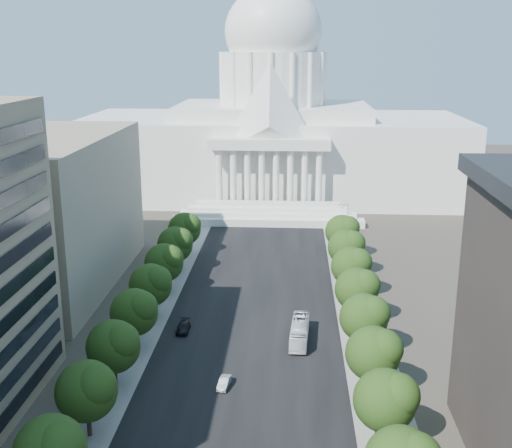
# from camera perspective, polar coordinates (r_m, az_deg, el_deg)

# --- Properties ---
(road_asphalt) EXTENTS (30.00, 260.00, 0.01)m
(road_asphalt) POSITION_cam_1_polar(r_m,az_deg,el_deg) (120.01, -0.12, -7.35)
(road_asphalt) COLOR black
(road_asphalt) RESTS_ON ground
(sidewalk_left) EXTENTS (8.00, 260.00, 0.02)m
(sidewalk_left) POSITION_cam_1_polar(r_m,az_deg,el_deg) (122.55, -9.09, -7.06)
(sidewalk_left) COLOR gray
(sidewalk_left) RESTS_ON ground
(sidewalk_right) EXTENTS (8.00, 260.00, 0.02)m
(sidewalk_right) POSITION_cam_1_polar(r_m,az_deg,el_deg) (120.46, 9.02, -7.46)
(sidewalk_right) COLOR gray
(sidewalk_right) RESTS_ON ground
(capitol) EXTENTS (120.00, 56.00, 73.00)m
(capitol) POSITION_cam_1_polar(r_m,az_deg,el_deg) (207.10, 1.48, 8.12)
(capitol) COLOR white
(capitol) RESTS_ON ground
(office_block_left_far) EXTENTS (38.00, 52.00, 30.00)m
(office_block_left_far) POSITION_cam_1_polar(r_m,az_deg,el_deg) (135.95, -20.49, 1.06)
(office_block_left_far) COLOR gray
(office_block_left_far) RESTS_ON ground
(tree_l_d) EXTENTS (7.79, 7.60, 9.97)m
(tree_l_d) POSITION_cam_1_polar(r_m,az_deg,el_deg) (82.80, -14.66, -14.07)
(tree_l_d) COLOR #33261C
(tree_l_d) RESTS_ON ground
(tree_l_e) EXTENTS (7.79, 7.60, 9.97)m
(tree_l_e) POSITION_cam_1_polar(r_m,az_deg,el_deg) (92.93, -12.41, -10.49)
(tree_l_e) COLOR #33261C
(tree_l_e) RESTS_ON ground
(tree_l_f) EXTENTS (7.79, 7.60, 9.97)m
(tree_l_f) POSITION_cam_1_polar(r_m,az_deg,el_deg) (103.47, -10.64, -7.62)
(tree_l_f) COLOR #33261C
(tree_l_f) RESTS_ON ground
(tree_l_g) EXTENTS (7.79, 7.60, 9.97)m
(tree_l_g) POSITION_cam_1_polar(r_m,az_deg,el_deg) (114.29, -9.22, -5.28)
(tree_l_g) COLOR #33261C
(tree_l_g) RESTS_ON ground
(tree_l_h) EXTENTS (7.79, 7.60, 9.97)m
(tree_l_h) POSITION_cam_1_polar(r_m,az_deg,el_deg) (125.32, -8.06, -3.34)
(tree_l_h) COLOR #33261C
(tree_l_h) RESTS_ON ground
(tree_l_i) EXTENTS (7.79, 7.60, 9.97)m
(tree_l_i) POSITION_cam_1_polar(r_m,az_deg,el_deg) (136.52, -7.09, -1.72)
(tree_l_i) COLOR #33261C
(tree_l_i) RESTS_ON ground
(tree_l_j) EXTENTS (7.79, 7.60, 9.97)m
(tree_l_j) POSITION_cam_1_polar(r_m,az_deg,el_deg) (147.85, -6.27, -0.35)
(tree_l_j) COLOR #33261C
(tree_l_j) RESTS_ON ground
(tree_r_d) EXTENTS (7.79, 7.60, 9.97)m
(tree_r_d) POSITION_cam_1_polar(r_m,az_deg,el_deg) (80.00, 11.65, -14.98)
(tree_r_d) COLOR #33261C
(tree_r_d) RESTS_ON ground
(tree_r_e) EXTENTS (7.79, 7.60, 9.97)m
(tree_r_e) POSITION_cam_1_polar(r_m,az_deg,el_deg) (90.44, 10.59, -11.14)
(tree_r_e) COLOR #33261C
(tree_r_e) RESTS_ON ground
(tree_r_f) EXTENTS (7.79, 7.60, 9.97)m
(tree_r_f) POSITION_cam_1_polar(r_m,az_deg,el_deg) (101.24, 9.77, -8.11)
(tree_r_f) COLOR #33261C
(tree_r_f) RESTS_ON ground
(tree_r_g) EXTENTS (7.79, 7.60, 9.97)m
(tree_r_g) POSITION_cam_1_polar(r_m,az_deg,el_deg) (112.27, 9.12, -5.66)
(tree_r_g) COLOR #33261C
(tree_r_g) RESTS_ON ground
(tree_r_h) EXTENTS (7.79, 7.60, 9.97)m
(tree_r_h) POSITION_cam_1_polar(r_m,az_deg,el_deg) (123.49, 8.59, -3.65)
(tree_r_h) COLOR #33261C
(tree_r_h) RESTS_ON ground
(tree_r_i) EXTENTS (7.79, 7.60, 9.97)m
(tree_r_i) POSITION_cam_1_polar(r_m,az_deg,el_deg) (134.84, 8.15, -1.98)
(tree_r_i) COLOR #33261C
(tree_r_i) RESTS_ON ground
(tree_r_j) EXTENTS (7.79, 7.60, 9.97)m
(tree_r_j) POSITION_cam_1_polar(r_m,az_deg,el_deg) (146.30, 7.78, -0.57)
(tree_r_j) COLOR #33261C
(tree_r_j) RESTS_ON ground
(streetlight_c) EXTENTS (2.61, 0.44, 9.00)m
(streetlight_c) POSITION_cam_1_polar(r_m,az_deg,el_deg) (91.11, 11.55, -11.43)
(streetlight_c) COLOR gray
(streetlight_c) RESTS_ON ground
(streetlight_d) EXTENTS (2.61, 0.44, 9.00)m
(streetlight_d) POSITION_cam_1_polar(r_m,az_deg,el_deg) (113.78, 9.84, -5.74)
(streetlight_d) COLOR gray
(streetlight_d) RESTS_ON ground
(streetlight_e) EXTENTS (2.61, 0.44, 9.00)m
(streetlight_e) POSITION_cam_1_polar(r_m,az_deg,el_deg) (137.26, 8.72, -1.97)
(streetlight_e) COLOR gray
(streetlight_e) RESTS_ON ground
(streetlight_f) EXTENTS (2.61, 0.44, 9.00)m
(streetlight_f) POSITION_cam_1_polar(r_m,az_deg,el_deg) (161.19, 7.93, 0.70)
(streetlight_f) COLOR gray
(streetlight_f) RESTS_ON ground
(car_silver) EXTENTS (1.89, 4.11, 1.31)m
(car_silver) POSITION_cam_1_polar(r_m,az_deg,el_deg) (93.63, -2.84, -13.91)
(car_silver) COLOR #B5B9BE
(car_silver) RESTS_ON ground
(car_dark_b) EXTENTS (2.09, 5.04, 1.46)m
(car_dark_b) POSITION_cam_1_polar(r_m,az_deg,el_deg) (110.57, -6.48, -9.12)
(car_dark_b) COLOR black
(car_dark_b) RESTS_ON ground
(city_bus) EXTENTS (3.47, 11.71, 3.22)m
(city_bus) POSITION_cam_1_polar(r_m,az_deg,el_deg) (106.54, 3.91, -9.52)
(city_bus) COLOR white
(city_bus) RESTS_ON ground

